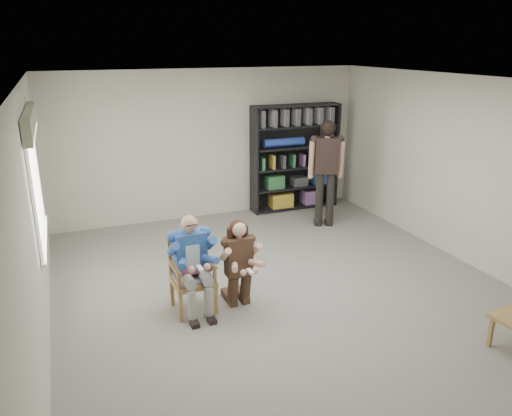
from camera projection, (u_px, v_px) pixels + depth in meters
name	position (u px, v px, depth m)	size (l,w,h in m)	color
room_shell	(288.00, 194.00, 6.37)	(6.00, 7.00, 2.80)	beige
floor	(286.00, 292.00, 6.81)	(6.00, 7.00, 0.01)	slate
window_left	(37.00, 180.00, 6.15)	(0.16, 2.00, 1.75)	white
armchair	(193.00, 275.00, 6.21)	(0.57, 0.55, 0.98)	#AA7C44
seated_man	(192.00, 264.00, 6.17)	(0.55, 0.76, 1.27)	#21478F
kneeling_woman	(240.00, 265.00, 6.28)	(0.49, 0.78, 1.16)	#37271C
bookshelf	(295.00, 158.00, 9.96)	(1.80, 0.38, 2.10)	black
standing_man	(326.00, 175.00, 8.99)	(0.60, 0.33, 1.94)	black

